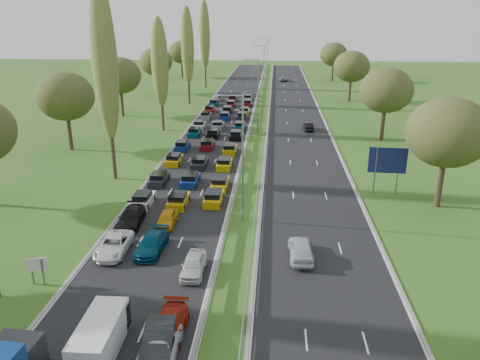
# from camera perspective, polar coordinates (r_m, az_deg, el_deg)

# --- Properties ---
(ground) EXTENTS (260.00, 260.00, 0.00)m
(ground) POSITION_cam_1_polar(r_m,az_deg,el_deg) (79.62, 2.20, 6.08)
(ground) COLOR #31581B
(ground) RESTS_ON ground
(near_carriageway) EXTENTS (10.50, 215.00, 0.04)m
(near_carriageway) POSITION_cam_1_polar(r_m,az_deg,el_deg) (82.56, -2.45, 6.56)
(near_carriageway) COLOR black
(near_carriageway) RESTS_ON ground
(far_carriageway) EXTENTS (10.50, 215.00, 0.04)m
(far_carriageway) POSITION_cam_1_polar(r_m,az_deg,el_deg) (82.10, 7.01, 6.36)
(far_carriageway) COLOR black
(far_carriageway) RESTS_ON ground
(central_reservation) EXTENTS (2.36, 215.00, 0.32)m
(central_reservation) POSITION_cam_1_polar(r_m,az_deg,el_deg) (81.93, 2.27, 6.85)
(central_reservation) COLOR gray
(central_reservation) RESTS_ON ground
(lamp_columns) EXTENTS (0.18, 140.18, 12.00)m
(lamp_columns) POSITION_cam_1_polar(r_m,az_deg,el_deg) (76.48, 2.20, 10.11)
(lamp_columns) COLOR gray
(lamp_columns) RESTS_ON ground
(poplar_row) EXTENTS (2.80, 127.80, 22.44)m
(poplar_row) POSITION_cam_1_polar(r_m,az_deg,el_deg) (68.49, -11.99, 14.02)
(poplar_row) COLOR #2D2116
(poplar_row) RESTS_ON ground
(woodland_left) EXTENTS (8.00, 166.00, 11.10)m
(woodland_left) POSITION_cam_1_polar(r_m,az_deg,el_deg) (67.66, -21.69, 8.99)
(woodland_left) COLOR #2D2116
(woodland_left) RESTS_ON ground
(woodland_right) EXTENTS (8.00, 153.00, 11.10)m
(woodland_right) POSITION_cam_1_polar(r_m,az_deg,el_deg) (67.09, 18.93, 9.24)
(woodland_right) COLOR #2D2116
(woodland_right) RESTS_ON ground
(traffic_queue_fill) EXTENTS (9.10, 67.11, 0.80)m
(traffic_queue_fill) POSITION_cam_1_polar(r_m,az_deg,el_deg) (77.49, -2.90, 6.03)
(traffic_queue_fill) COLOR silver
(traffic_queue_fill) RESTS_ON ground
(near_car_2) EXTENTS (2.39, 5.02, 1.38)m
(near_car_2) POSITION_cam_1_polar(r_m,az_deg,el_deg) (39.75, -15.10, -7.65)
(near_car_2) COLOR silver
(near_car_2) RESTS_ON near_carriageway
(near_car_3) EXTENTS (2.33, 5.13, 1.46)m
(near_car_3) POSITION_cam_1_polar(r_m,az_deg,el_deg) (44.44, -13.17, -4.46)
(near_car_3) COLOR black
(near_car_3) RESTS_ON near_carriageway
(near_car_7) EXTENTS (2.19, 4.93, 1.40)m
(near_car_7) POSITION_cam_1_polar(r_m,az_deg,el_deg) (39.26, -10.71, -7.63)
(near_car_7) COLOR #043247
(near_car_7) RESTS_ON near_carriageway
(near_car_8) EXTENTS (1.61, 3.95, 1.34)m
(near_car_8) POSITION_cam_1_polar(r_m,az_deg,el_deg) (43.70, -8.90, -4.67)
(near_car_8) COLOR orange
(near_car_8) RESTS_ON near_carriageway
(near_car_9) EXTENTS (2.10, 4.98, 1.60)m
(near_car_9) POSITION_cam_1_polar(r_m,az_deg,el_deg) (28.63, -9.81, -18.68)
(near_car_9) COLOR black
(near_car_9) RESTS_ON near_carriageway
(near_car_10) EXTENTS (2.40, 4.88, 1.33)m
(near_car_10) POSITION_cam_1_polar(r_m,az_deg,el_deg) (28.19, -9.91, -19.72)
(near_car_10) COLOR #A9ADB3
(near_car_10) RESTS_ON near_carriageway
(near_car_11) EXTENTS (2.02, 4.77, 1.37)m
(near_car_11) POSITION_cam_1_polar(r_m,az_deg,el_deg) (29.65, -8.74, -17.36)
(near_car_11) COLOR #9B1A09
(near_car_11) RESTS_ON near_carriageway
(near_car_12) EXTENTS (1.66, 4.11, 1.40)m
(near_car_12) POSITION_cam_1_polar(r_m,az_deg,el_deg) (35.77, -5.67, -10.22)
(near_car_12) COLOR silver
(near_car_12) RESTS_ON near_carriageway
(far_car_0) EXTENTS (2.02, 4.70, 1.58)m
(far_car_0) POSITION_cam_1_polar(r_m,az_deg,el_deg) (37.88, 7.43, -8.34)
(far_car_0) COLOR #B8BCC2
(far_car_0) RESTS_ON far_carriageway
(far_car_1) EXTENTS (1.69, 4.16, 1.34)m
(far_car_1) POSITION_cam_1_polar(r_m,az_deg,el_deg) (80.17, 8.31, 6.49)
(far_car_1) COLOR black
(far_car_1) RESTS_ON far_carriageway
(far_car_2) EXTENTS (2.58, 5.15, 1.40)m
(far_car_2) POSITION_cam_1_polar(r_m,az_deg,el_deg) (141.96, 5.28, 12.20)
(far_car_2) COLOR gray
(far_car_2) RESTS_ON far_carriageway
(white_van_rear) EXTENTS (2.03, 5.18, 2.08)m
(white_van_rear) POSITION_cam_1_polar(r_m,az_deg,el_deg) (29.34, -16.53, -17.60)
(white_van_rear) COLOR silver
(white_van_rear) RESTS_ON near_carriageway
(info_sign) EXTENTS (1.48, 0.45, 2.10)m
(info_sign) POSITION_cam_1_polar(r_m,az_deg,el_deg) (36.91, -23.53, -9.74)
(info_sign) COLOR gray
(info_sign) RESTS_ON ground
(direction_sign) EXTENTS (4.00, 0.34, 5.20)m
(direction_sign) POSITION_cam_1_polar(r_m,az_deg,el_deg) (52.22, 17.54, 2.05)
(direction_sign) COLOR gray
(direction_sign) RESTS_ON ground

